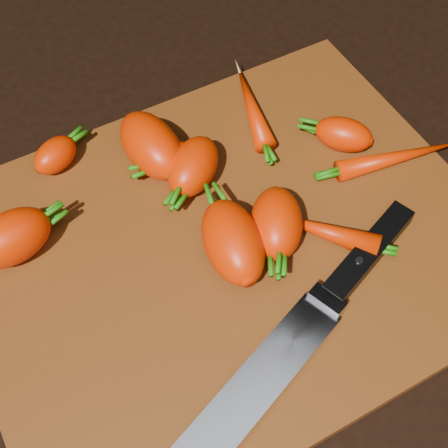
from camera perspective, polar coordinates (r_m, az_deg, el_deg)
ground at (r=0.62m, az=0.45°, el=-2.48°), size 2.00×2.00×0.01m
cutting_board at (r=0.61m, az=0.45°, el=-1.94°), size 0.50×0.40×0.01m
carrot_0 at (r=0.61m, az=-18.85°, el=-1.20°), size 0.08×0.06×0.05m
carrot_1 at (r=0.64m, az=-4.75°, el=5.77°), size 0.06×0.04×0.04m
carrot_2 at (r=0.65m, az=-6.64°, el=7.15°), size 0.06×0.10×0.05m
carrot_3 at (r=0.57m, az=0.81°, el=-1.64°), size 0.07×0.10×0.05m
carrot_4 at (r=0.63m, az=-2.83°, el=5.29°), size 0.09×0.08×0.05m
carrot_5 at (r=0.67m, az=-15.16°, el=6.10°), size 0.06×0.05×0.03m
carrot_6 at (r=0.68m, az=10.88°, el=8.05°), size 0.07×0.07×0.04m
carrot_7 at (r=0.70m, az=2.62°, el=10.51°), size 0.05×0.12×0.02m
carrot_8 at (r=0.68m, az=15.38°, el=5.86°), size 0.13×0.05×0.02m
carrot_9 at (r=0.60m, az=9.42°, el=-0.73°), size 0.08×0.09×0.03m
carrot_10 at (r=0.59m, az=4.81°, el=0.09°), size 0.08×0.09×0.05m
knife at (r=0.54m, az=3.48°, el=-13.94°), size 0.34×0.15×0.02m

